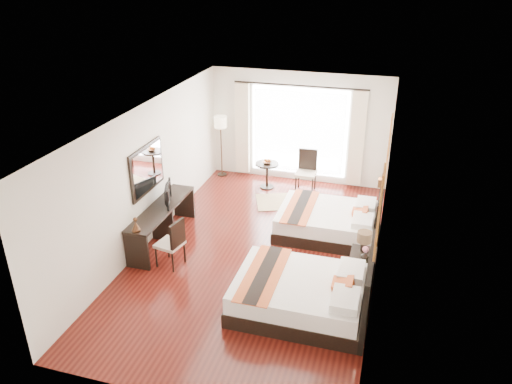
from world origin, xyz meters
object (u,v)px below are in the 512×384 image
(bed_far, at_px, (332,221))
(table_lamp, at_px, (364,238))
(vase, at_px, (365,257))
(window_chair, at_px, (306,179))
(television, at_px, (165,194))
(fruit_bowl, at_px, (267,163))
(bed_near, at_px, (305,294))
(floor_lamp, at_px, (221,126))
(desk_chair, at_px, (171,251))
(nightstand, at_px, (362,266))
(console_desk, at_px, (162,224))
(side_table, at_px, (267,175))

(bed_far, bearing_deg, table_lamp, -61.11)
(vase, xyz_separation_m, window_chair, (-1.72, 3.58, -0.26))
(window_chair, bearing_deg, television, -38.87)
(table_lamp, bearing_deg, fruit_bowl, 129.46)
(bed_near, relative_size, floor_lamp, 1.35)
(fruit_bowl, bearing_deg, desk_chair, -101.96)
(vase, distance_m, desk_chair, 3.53)
(bed_near, height_order, desk_chair, bed_near)
(vase, relative_size, television, 0.20)
(nightstand, xyz_separation_m, desk_chair, (-3.47, -0.55, 0.02))
(bed_far, height_order, fruit_bowl, bed_far)
(table_lamp, distance_m, window_chair, 3.71)
(fruit_bowl, bearing_deg, console_desk, -114.08)
(fruit_bowl, bearing_deg, floor_lamp, 161.61)
(television, xyz_separation_m, fruit_bowl, (1.35, 2.87, -0.28))
(vase, bearing_deg, console_desk, 173.81)
(fruit_bowl, bearing_deg, side_table, 101.75)
(console_desk, xyz_separation_m, side_table, (1.36, 3.08, -0.05))
(bed_far, xyz_separation_m, table_lamp, (0.75, -1.36, 0.47))
(bed_far, distance_m, desk_chair, 3.36)
(console_desk, xyz_separation_m, television, (0.02, 0.18, 0.58))
(console_desk, bearing_deg, bed_near, -23.47)
(nightstand, height_order, table_lamp, table_lamp)
(floor_lamp, bearing_deg, window_chair, -9.09)
(bed_near, bearing_deg, television, 153.68)
(nightstand, height_order, fruit_bowl, fruit_bowl)
(console_desk, bearing_deg, table_lamp, -2.10)
(vase, relative_size, console_desk, 0.07)
(console_desk, bearing_deg, window_chair, 53.35)
(bed_near, xyz_separation_m, table_lamp, (0.80, 1.25, 0.46))
(bed_far, height_order, floor_lamp, floor_lamp)
(vase, distance_m, fruit_bowl, 4.41)
(desk_chair, bearing_deg, fruit_bowl, -90.86)
(television, height_order, floor_lamp, floor_lamp)
(television, height_order, fruit_bowl, television)
(window_chair, bearing_deg, floor_lamp, -99.88)
(side_table, bearing_deg, desk_chair, -101.81)
(table_lamp, xyz_separation_m, floor_lamp, (-3.99, 3.65, 0.59))
(console_desk, height_order, floor_lamp, floor_lamp)
(floor_lamp, xyz_separation_m, window_chair, (2.32, -0.37, -1.05))
(vase, height_order, floor_lamp, floor_lamp)
(desk_chair, height_order, side_table, desk_chair)
(desk_chair, bearing_deg, vase, -163.24)
(bed_far, relative_size, vase, 14.22)
(bed_near, distance_m, table_lamp, 1.55)
(bed_near, distance_m, television, 3.61)
(bed_far, xyz_separation_m, nightstand, (0.77, -1.45, -0.04))
(fruit_bowl, bearing_deg, bed_near, -67.52)
(television, height_order, window_chair, television)
(bed_far, bearing_deg, floor_lamp, 144.70)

